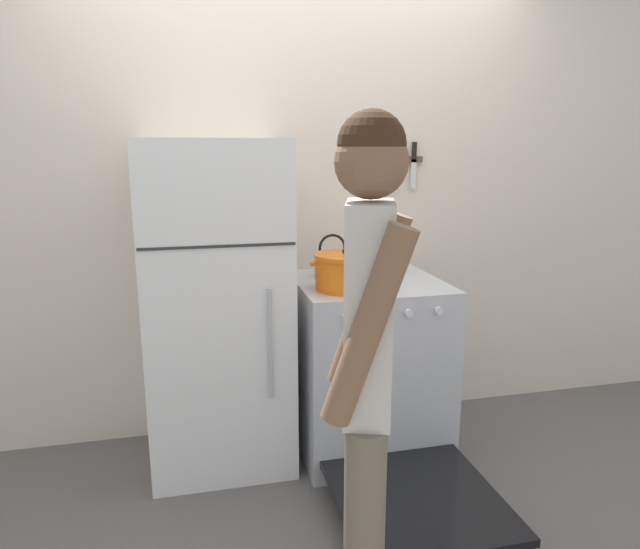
# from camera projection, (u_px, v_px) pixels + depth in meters

# --- Properties ---
(ground_plane) EXTENTS (14.00, 14.00, 0.00)m
(ground_plane) POSITION_uv_depth(u_px,v_px,m) (298.00, 418.00, 3.34)
(ground_plane) COLOR #5B5654
(wall_back) EXTENTS (10.00, 0.06, 2.55)m
(wall_back) POSITION_uv_depth(u_px,v_px,m) (295.00, 200.00, 3.08)
(wall_back) COLOR beige
(wall_back) RESTS_ON ground_plane
(refrigerator) EXTENTS (0.67, 0.64, 1.59)m
(refrigerator) POSITION_uv_depth(u_px,v_px,m) (217.00, 307.00, 2.77)
(refrigerator) COLOR white
(refrigerator) RESTS_ON ground_plane
(stove_range) EXTENTS (0.73, 1.41, 0.89)m
(stove_range) POSITION_uv_depth(u_px,v_px,m) (369.00, 367.00, 2.94)
(stove_range) COLOR silver
(stove_range) RESTS_ON ground_plane
(dutch_oven_pot) EXTENTS (0.33, 0.29, 0.20)m
(dutch_oven_pot) POSITION_uv_depth(u_px,v_px,m) (345.00, 271.00, 2.69)
(dutch_oven_pot) COLOR orange
(dutch_oven_pot) RESTS_ON stove_range
(tea_kettle) EXTENTS (0.24, 0.19, 0.22)m
(tea_kettle) POSITION_uv_depth(u_px,v_px,m) (333.00, 264.00, 2.96)
(tea_kettle) COLOR silver
(tea_kettle) RESTS_ON stove_range
(utensil_jar) EXTENTS (0.11, 0.11, 0.28)m
(utensil_jar) POSITION_uv_depth(u_px,v_px,m) (393.00, 260.00, 3.04)
(utensil_jar) COLOR silver
(utensil_jar) RESTS_ON stove_range
(person) EXTENTS (0.34, 0.39, 1.65)m
(person) POSITION_uv_depth(u_px,v_px,m) (367.00, 371.00, 1.60)
(person) COLOR #6B6051
(person) RESTS_ON ground_plane
(wall_knife_strip) EXTENTS (0.31, 0.03, 0.30)m
(wall_knife_strip) POSITION_uv_depth(u_px,v_px,m) (396.00, 159.00, 3.12)
(wall_knife_strip) COLOR brown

